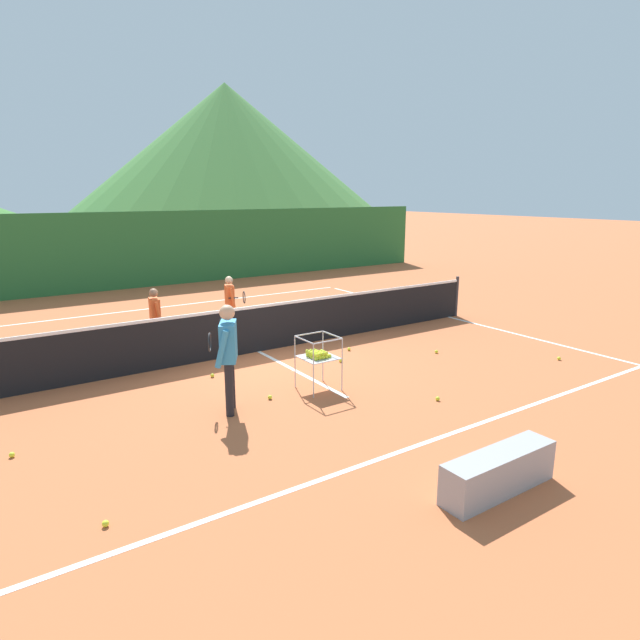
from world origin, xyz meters
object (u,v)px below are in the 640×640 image
(courtside_bench, at_px, (499,472))
(tennis_ball_5, at_px, (105,524))
(student_1, at_px, (230,299))
(tennis_ball_7, at_px, (436,352))
(tennis_ball_8, at_px, (270,397))
(tennis_ball_1, at_px, (12,455))
(tennis_ball_0, at_px, (438,399))
(tennis_ball_6, at_px, (212,375))
(instructor, at_px, (228,349))
(tennis_net, at_px, (258,328))
(tennis_ball_4, at_px, (341,361))
(ball_cart, at_px, (318,355))
(student_0, at_px, (155,313))
(tennis_ball_2, at_px, (559,358))
(tennis_ball_3, at_px, (349,349))

(courtside_bench, bearing_deg, tennis_ball_5, 155.15)
(student_1, bearing_deg, tennis_ball_7, -55.04)
(tennis_ball_7, relative_size, tennis_ball_8, 1.00)
(tennis_ball_1, relative_size, tennis_ball_7, 1.00)
(tennis_ball_0, distance_m, tennis_ball_6, 3.91)
(instructor, relative_size, tennis_ball_6, 23.93)
(tennis_net, distance_m, tennis_ball_7, 3.67)
(instructor, relative_size, tennis_ball_5, 23.93)
(tennis_ball_0, distance_m, tennis_ball_5, 5.11)
(tennis_net, height_order, tennis_ball_1, tennis_net)
(tennis_ball_4, distance_m, tennis_ball_5, 5.75)
(tennis_ball_1, bearing_deg, courtside_bench, -41.38)
(instructor, height_order, tennis_ball_1, instructor)
(ball_cart, bearing_deg, student_1, 84.73)
(student_0, height_order, ball_cart, student_0)
(ball_cart, height_order, tennis_ball_4, ball_cart)
(tennis_net, bearing_deg, courtside_bench, -92.44)
(student_0, distance_m, courtside_bench, 7.59)
(tennis_ball_2, xyz_separation_m, tennis_ball_4, (-3.62, 2.26, 0.00))
(student_0, relative_size, tennis_ball_2, 19.04)
(tennis_ball_1, relative_size, courtside_bench, 0.05)
(tennis_ball_8, bearing_deg, ball_cart, -3.11)
(tennis_ball_8, bearing_deg, courtside_bench, -78.02)
(tennis_ball_3, bearing_deg, student_0, 145.22)
(instructor, distance_m, tennis_ball_8, 1.19)
(tennis_ball_3, distance_m, tennis_ball_4, 0.80)
(tennis_ball_0, height_order, tennis_ball_5, same)
(tennis_ball_7, relative_size, courtside_bench, 0.05)
(tennis_ball_5, relative_size, tennis_ball_7, 1.00)
(tennis_ball_0, bearing_deg, student_1, 98.80)
(tennis_ball_5, bearing_deg, tennis_ball_1, 106.76)
(tennis_ball_6, xyz_separation_m, courtside_bench, (1.14, -5.21, 0.20))
(instructor, height_order, courtside_bench, instructor)
(tennis_ball_5, distance_m, courtside_bench, 4.10)
(tennis_ball_5, bearing_deg, ball_cart, 27.29)
(tennis_ball_2, bearing_deg, tennis_ball_6, 154.67)
(tennis_ball_2, bearing_deg, tennis_ball_5, -175.71)
(tennis_ball_3, distance_m, courtside_bench, 5.49)
(student_0, relative_size, courtside_bench, 0.86)
(tennis_ball_5, bearing_deg, student_0, 68.10)
(instructor, bearing_deg, tennis_ball_0, -26.53)
(tennis_ball_3, height_order, tennis_ball_5, same)
(tennis_ball_1, bearing_deg, tennis_ball_6, 23.19)
(student_1, xyz_separation_m, tennis_ball_8, (-1.27, -4.21, -0.76))
(ball_cart, distance_m, tennis_ball_8, 1.05)
(tennis_ball_6, bearing_deg, tennis_ball_8, -76.65)
(student_1, xyz_separation_m, tennis_ball_2, (4.39, -5.57, -0.76))
(tennis_ball_4, distance_m, tennis_ball_7, 2.06)
(student_0, relative_size, tennis_ball_5, 19.04)
(tennis_net, relative_size, tennis_ball_4, 173.41)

